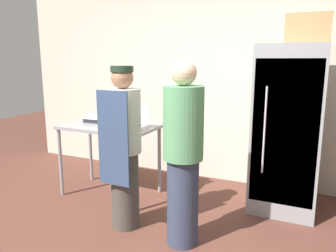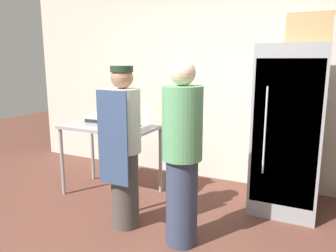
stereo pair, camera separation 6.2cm
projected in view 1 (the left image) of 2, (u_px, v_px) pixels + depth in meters
back_wall at (223, 73)px, 4.39m from camera, size 6.40×0.12×2.96m
refrigerator at (287, 129)px, 3.57m from camera, size 0.69×0.75×1.81m
prep_counter at (110, 134)px, 3.97m from camera, size 1.14×0.66×0.88m
donut_box at (135, 125)px, 3.70m from camera, size 0.25×0.24×0.28m
blender_pitcher at (113, 116)px, 3.94m from camera, size 0.13×0.13×0.25m
binder_stack at (97, 118)px, 4.16m from camera, size 0.30×0.22×0.09m
cardboard_storage_box at (308, 29)px, 3.34m from camera, size 0.44×0.28×0.31m
person_baker at (124, 146)px, 3.15m from camera, size 0.34×0.36×1.60m
person_customer at (183, 154)px, 2.85m from camera, size 0.35×0.35×1.66m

